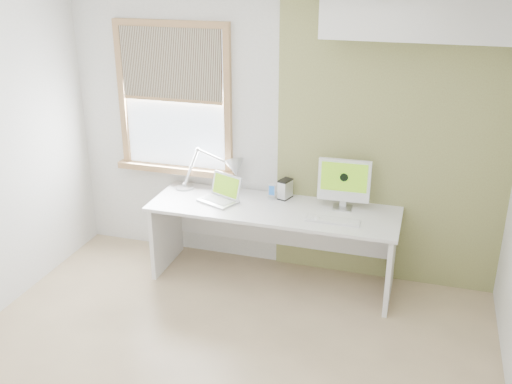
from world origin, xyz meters
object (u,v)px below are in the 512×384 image
at_px(laptop, 221,194).
at_px(imac, 344,181).
at_px(external_drive, 285,189).
at_px(desk_lamp, 225,170).
at_px(desk, 275,225).

distance_m(laptop, imac, 1.10).
bearing_deg(imac, external_drive, 173.37).
relative_size(desk_lamp, laptop, 1.83).
xyz_separation_m(desk_lamp, external_drive, (0.57, 0.00, -0.12)).
xyz_separation_m(desk, desk_lamp, (-0.53, 0.18, 0.41)).
distance_m(desk, external_drive, 0.34).
height_order(desk, laptop, laptop).
distance_m(desk_lamp, laptop, 0.27).
height_order(desk, desk_lamp, desk_lamp).
distance_m(desk, desk_lamp, 0.69).
distance_m(external_drive, imac, 0.56).
bearing_deg(external_drive, desk_lamp, -179.98).
bearing_deg(desk_lamp, imac, -3.20).
xyz_separation_m(desk, imac, (0.58, 0.11, 0.44)).
height_order(laptop, imac, imac).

